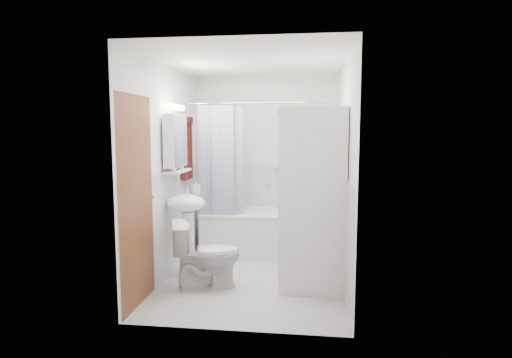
# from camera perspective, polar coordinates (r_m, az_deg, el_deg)

# --- Properties ---
(floor) EXTENTS (2.60, 2.60, 0.00)m
(floor) POSITION_cam_1_polar(r_m,az_deg,el_deg) (4.99, -0.44, -13.03)
(floor) COLOR silver
(floor) RESTS_ON ground
(room_walls) EXTENTS (2.60, 2.60, 2.60)m
(room_walls) POSITION_cam_1_polar(r_m,az_deg,el_deg) (4.71, -0.46, 4.29)
(room_walls) COLOR white
(room_walls) RESTS_ON ground
(wainscot) EXTENTS (1.98, 2.58, 2.58)m
(wainscot) POSITION_cam_1_polar(r_m,az_deg,el_deg) (5.11, -0.01, -5.57)
(wainscot) COLOR white
(wainscot) RESTS_ON ground
(door) EXTENTS (0.05, 2.00, 2.00)m
(door) POSITION_cam_1_polar(r_m,az_deg,el_deg) (4.45, -13.64, -2.32)
(door) COLOR brown
(door) RESTS_ON ground
(bathtub) EXTENTS (1.56, 0.74, 0.59)m
(bathtub) POSITION_cam_1_polar(r_m,az_deg,el_deg) (5.77, 0.74, -6.91)
(bathtub) COLOR white
(bathtub) RESTS_ON ground
(tub_spout) EXTENTS (0.04, 0.12, 0.04)m
(tub_spout) POSITION_cam_1_polar(r_m,az_deg,el_deg) (5.97, 3.01, -0.75)
(tub_spout) COLOR silver
(tub_spout) RESTS_ON room_walls
(curtain_rod) EXTENTS (1.74, 0.02, 0.02)m
(curtain_rod) POSITION_cam_1_polar(r_m,az_deg,el_deg) (5.32, 0.39, 10.08)
(curtain_rod) COLOR silver
(curtain_rod) RESTS_ON room_walls
(shower_curtain) EXTENTS (0.55, 0.02, 1.45)m
(shower_curtain) POSITION_cam_1_polar(r_m,az_deg,el_deg) (5.41, -4.83, 2.05)
(shower_curtain) COLOR #142047
(shower_curtain) RESTS_ON curtain_rod
(sink) EXTENTS (0.44, 0.37, 1.04)m
(sink) POSITION_cam_1_polar(r_m,az_deg,el_deg) (4.94, -9.22, -4.86)
(sink) COLOR white
(sink) RESTS_ON ground
(medicine_cabinet) EXTENTS (0.13, 0.50, 0.71)m
(medicine_cabinet) POSITION_cam_1_polar(r_m,az_deg,el_deg) (5.00, -10.68, 5.21)
(medicine_cabinet) COLOR white
(medicine_cabinet) RESTS_ON room_walls
(shelf) EXTENTS (0.18, 0.54, 0.02)m
(shelf) POSITION_cam_1_polar(r_m,az_deg,el_deg) (5.02, -10.43, 1.04)
(shelf) COLOR silver
(shelf) RESTS_ON room_walls
(shower_caddy) EXTENTS (0.22, 0.06, 0.02)m
(shower_caddy) POSITION_cam_1_polar(r_m,az_deg,el_deg) (5.94, 3.50, 1.49)
(shower_caddy) COLOR silver
(shower_caddy) RESTS_ON room_walls
(towel) EXTENTS (0.07, 0.33, 0.81)m
(towel) POSITION_cam_1_polar(r_m,az_deg,el_deg) (5.56, -9.18, 4.21)
(towel) COLOR #4F1712
(towel) RESTS_ON room_walls
(washer_dryer) EXTENTS (0.73, 0.72, 1.90)m
(washer_dryer) POSITION_cam_1_polar(r_m,az_deg,el_deg) (4.58, 7.75, -2.60)
(washer_dryer) COLOR white
(washer_dryer) RESTS_ON ground
(toilet) EXTENTS (0.81, 0.61, 0.71)m
(toilet) POSITION_cam_1_polar(r_m,az_deg,el_deg) (4.64, -6.63, -10.02)
(toilet) COLOR white
(toilet) RESTS_ON ground
(soap_pump) EXTENTS (0.08, 0.17, 0.08)m
(soap_pump) POSITION_cam_1_polar(r_m,az_deg,el_deg) (5.14, -7.95, -1.60)
(soap_pump) COLOR gray
(soap_pump) RESTS_ON sink
(shelf_bottle) EXTENTS (0.07, 0.18, 0.07)m
(shelf_bottle) POSITION_cam_1_polar(r_m,az_deg,el_deg) (4.87, -10.97, 1.43)
(shelf_bottle) COLOR gray
(shelf_bottle) RESTS_ON shelf
(shelf_cup) EXTENTS (0.10, 0.09, 0.10)m
(shelf_cup) POSITION_cam_1_polar(r_m,az_deg,el_deg) (5.13, -10.04, 1.87)
(shelf_cup) COLOR gray
(shelf_cup) RESTS_ON shelf
(shampoo_a) EXTENTS (0.13, 0.17, 0.13)m
(shampoo_a) POSITION_cam_1_polar(r_m,az_deg,el_deg) (5.92, 4.50, 2.21)
(shampoo_a) COLOR gray
(shampoo_a) RESTS_ON shower_caddy
(shampoo_b) EXTENTS (0.08, 0.21, 0.08)m
(shampoo_b) POSITION_cam_1_polar(r_m,az_deg,el_deg) (5.92, 5.66, 1.95)
(shampoo_b) COLOR #255694
(shampoo_b) RESTS_ON shower_caddy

